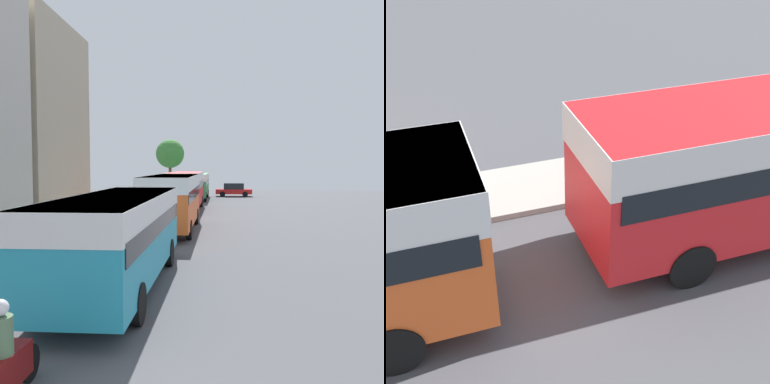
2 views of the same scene
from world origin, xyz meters
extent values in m
cube|color=#BCAD93|center=(-8.87, 16.55, 5.28)|extent=(5.35, 6.81, 10.56)
cube|color=teal|center=(-1.87, 8.92, 1.67)|extent=(2.55, 9.52, 2.33)
cube|color=white|center=(-1.87, 8.92, 2.48)|extent=(2.57, 9.57, 0.70)
cube|color=black|center=(-1.87, 8.92, 1.96)|extent=(2.60, 9.14, 0.51)
cylinder|color=black|center=(-3.04, 11.87, 0.50)|extent=(0.28, 1.00, 1.00)
cylinder|color=black|center=(-0.70, 11.87, 0.50)|extent=(0.28, 1.00, 1.00)
cylinder|color=black|center=(-3.04, 5.97, 0.50)|extent=(0.28, 1.00, 1.00)
cylinder|color=black|center=(-0.70, 5.97, 0.50)|extent=(0.28, 1.00, 1.00)
cube|color=#EA5B23|center=(-1.57, 20.32, 1.83)|extent=(2.54, 9.13, 2.67)
cube|color=white|center=(-1.57, 20.32, 2.77)|extent=(2.56, 9.17, 0.80)
cube|color=black|center=(-1.57, 20.32, 2.17)|extent=(2.59, 8.76, 0.59)
cylinder|color=black|center=(-2.74, 23.15, 0.50)|extent=(0.28, 1.00, 1.00)
cylinder|color=black|center=(-0.40, 23.15, 0.50)|extent=(0.28, 1.00, 1.00)
cylinder|color=black|center=(-2.74, 17.49, 0.50)|extent=(0.28, 1.00, 1.00)
cylinder|color=black|center=(-0.40, 17.49, 0.50)|extent=(0.28, 1.00, 1.00)
cube|color=red|center=(-1.82, 31.57, 1.83)|extent=(2.52, 9.26, 2.65)
cube|color=white|center=(-1.82, 31.57, 2.76)|extent=(2.55, 9.31, 0.80)
cube|color=black|center=(-1.82, 31.57, 2.16)|extent=(2.58, 8.89, 0.58)
cylinder|color=black|center=(-2.98, 34.44, 0.50)|extent=(0.28, 1.00, 1.00)
cylinder|color=black|center=(-0.66, 34.44, 0.50)|extent=(0.28, 1.00, 1.00)
cylinder|color=black|center=(-2.98, 28.70, 0.50)|extent=(0.28, 1.00, 1.00)
cylinder|color=black|center=(-0.66, 28.70, 0.50)|extent=(0.28, 1.00, 1.00)
cube|color=#2D8447|center=(-1.64, 42.97, 1.66)|extent=(2.43, 10.03, 2.32)
cube|color=silver|center=(-1.64, 42.97, 2.47)|extent=(2.46, 10.08, 0.70)
cube|color=black|center=(-1.64, 42.97, 1.95)|extent=(2.48, 9.63, 0.51)
cylinder|color=black|center=(-2.76, 46.08, 0.50)|extent=(0.28, 1.00, 1.00)
cylinder|color=black|center=(-0.52, 46.08, 0.50)|extent=(0.28, 1.00, 1.00)
cylinder|color=black|center=(-2.76, 39.86, 0.50)|extent=(0.28, 1.00, 1.00)
cylinder|color=black|center=(-0.52, 39.86, 0.50)|extent=(0.28, 1.00, 1.00)
cube|color=maroon|center=(-2.04, 2.45, 0.59)|extent=(0.38, 1.10, 0.55)
cylinder|color=black|center=(-2.04, 3.25, 0.32)|extent=(0.10, 0.64, 0.64)
cylinder|color=#4C6B4C|center=(-2.04, 2.35, 1.17)|extent=(0.36, 0.36, 0.60)
sphere|color=silver|center=(-2.04, 2.35, 1.60)|extent=(0.26, 0.26, 0.26)
cube|color=red|center=(2.58, 47.68, 0.60)|extent=(4.30, 1.80, 0.56)
cube|color=black|center=(2.58, 47.68, 1.24)|extent=(2.37, 1.59, 0.72)
cylinder|color=black|center=(1.25, 46.85, 0.32)|extent=(0.64, 0.22, 0.64)
cylinder|color=black|center=(1.25, 48.51, 0.32)|extent=(0.64, 0.22, 0.64)
cylinder|color=black|center=(3.91, 46.85, 0.32)|extent=(0.64, 0.22, 0.64)
cylinder|color=black|center=(3.91, 48.51, 0.32)|extent=(0.64, 0.22, 0.64)
cylinder|color=#232838|center=(-4.98, 8.22, 0.53)|extent=(0.32, 0.32, 0.75)
cylinder|color=maroon|center=(-4.98, 8.22, 1.22)|extent=(0.41, 0.41, 0.63)
sphere|color=tan|center=(-4.98, 8.22, 1.64)|extent=(0.20, 0.20, 0.20)
cylinder|color=#232838|center=(-4.94, 18.26, 0.53)|extent=(0.33, 0.33, 0.75)
cylinder|color=#33477F|center=(-4.94, 18.26, 1.22)|extent=(0.41, 0.41, 0.63)
sphere|color=tan|center=(-4.94, 18.26, 1.63)|extent=(0.20, 0.20, 0.20)
cylinder|color=brown|center=(-5.21, 48.58, 1.99)|extent=(0.36, 0.36, 3.69)
sphere|color=#387A33|center=(-5.21, 48.58, 5.15)|extent=(3.50, 3.50, 3.50)
camera|label=1|loc=(1.29, -3.73, 3.74)|focal=40.00mm
camera|label=2|loc=(6.17, 23.99, 7.21)|focal=50.00mm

